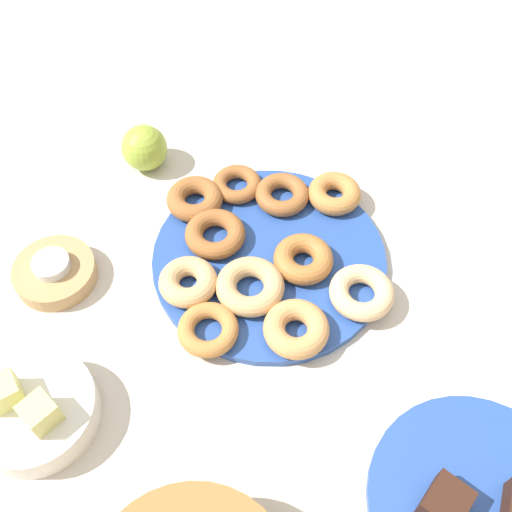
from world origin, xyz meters
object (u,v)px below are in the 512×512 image
(donut_4, at_px, (303,259))
(donut_6, at_px, (188,282))
(fruit_bowl, at_px, (36,411))
(donut_1, at_px, (250,286))
(donut_plate, at_px, (269,258))
(donut_0, at_px, (296,329))
(donut_10, at_px, (282,195))
(donut_8, at_px, (237,184))
(donut_9, at_px, (194,200))
(donut_2, at_px, (362,293))
(tealight, at_px, (51,264))
(melon_chunk_right, at_px, (4,392))
(donut_5, at_px, (215,234))
(donut_7, at_px, (208,329))
(melon_chunk_left, at_px, (40,413))
(brownie_far, at_px, (446,503))
(candle_holder, at_px, (55,273))
(apple, at_px, (144,148))
(donut_3, at_px, (334,194))
(cake_plate, at_px, (479,504))

(donut_4, relative_size, donut_6, 1.05)
(fruit_bowl, bearing_deg, donut_1, -105.49)
(donut_plate, relative_size, donut_0, 3.91)
(donut_4, height_order, donut_10, donut_4)
(donut_0, bearing_deg, donut_10, -46.71)
(fruit_bowl, bearing_deg, donut_10, -91.29)
(donut_8, xyz_separation_m, donut_9, (0.03, 0.07, 0.00))
(donut_plate, bearing_deg, donut_2, -169.73)
(donut_1, height_order, donut_10, donut_1)
(tealight, bearing_deg, melon_chunk_right, 128.25)
(donut_5, height_order, melon_chunk_right, melon_chunk_right)
(donut_7, relative_size, melon_chunk_left, 2.27)
(donut_4, height_order, brownie_far, brownie_far)
(donut_6, bearing_deg, tealight, 33.06)
(melon_chunk_left, bearing_deg, donut_5, -82.88)
(donut_plate, height_order, candle_holder, candle_holder)
(donut_1, bearing_deg, apple, -16.06)
(donut_7, bearing_deg, donut_10, -73.39)
(donut_0, relative_size, donut_1, 0.92)
(donut_10, height_order, melon_chunk_left, melon_chunk_left)
(donut_0, distance_m, donut_3, 0.25)
(donut_8, bearing_deg, melon_chunk_left, 101.02)
(donut_9, bearing_deg, brownie_far, 164.82)
(donut_9, xyz_separation_m, fruit_bowl, (-0.09, 0.37, -0.01))
(cake_plate, distance_m, tealight, 0.63)
(donut_2, height_order, donut_10, donut_2)
(donut_5, relative_size, donut_7, 1.10)
(donut_4, relative_size, donut_8, 1.12)
(donut_1, xyz_separation_m, melon_chunk_left, (0.06, 0.30, 0.03))
(donut_5, relative_size, donut_6, 1.09)
(donut_plate, distance_m, donut_6, 0.13)
(brownie_far, bearing_deg, donut_7, 1.64)
(melon_chunk_left, bearing_deg, donut_0, -116.74)
(donut_6, relative_size, donut_7, 1.01)
(donut_plate, distance_m, donut_7, 0.15)
(donut_3, relative_size, donut_7, 1.01)
(donut_4, height_order, donut_8, donut_4)
(donut_7, bearing_deg, donut_0, -140.02)
(donut_10, relative_size, candle_holder, 0.72)
(donut_3, xyz_separation_m, cake_plate, (-0.39, 0.26, -0.02))
(donut_0, height_order, donut_8, donut_0)
(donut_2, bearing_deg, donut_5, 13.97)
(donut_5, bearing_deg, donut_0, 165.81)
(donut_0, bearing_deg, donut_9, -16.34)
(donut_1, xyz_separation_m, donut_8, (0.14, -0.13, -0.00))
(melon_chunk_left, bearing_deg, donut_1, -100.72)
(donut_8, height_order, fruit_bowl, fruit_bowl)
(melon_chunk_left, xyz_separation_m, melon_chunk_right, (0.05, 0.01, 0.00))
(donut_2, relative_size, apple, 1.20)
(donut_9, xyz_separation_m, apple, (0.13, -0.02, 0.01))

